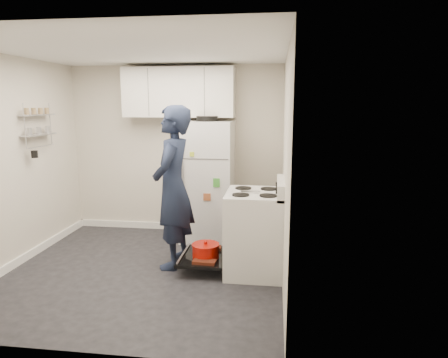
# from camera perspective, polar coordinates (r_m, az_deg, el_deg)

# --- Properties ---
(room) EXTENTS (3.21, 3.21, 2.51)m
(room) POSITION_cam_1_polar(r_m,az_deg,el_deg) (4.63, -11.90, 1.38)
(room) COLOR black
(room) RESTS_ON ground
(electric_range) EXTENTS (0.66, 0.76, 1.10)m
(electric_range) POSITION_cam_1_polar(r_m,az_deg,el_deg) (4.67, 4.25, -7.67)
(electric_range) COLOR silver
(electric_range) RESTS_ON ground
(open_oven_door) EXTENTS (0.55, 0.70, 0.24)m
(open_oven_door) POSITION_cam_1_polar(r_m,az_deg,el_deg) (4.80, -2.77, -10.58)
(open_oven_door) COLOR black
(open_oven_door) RESTS_ON ground
(refrigerator) EXTENTS (0.72, 0.74, 1.77)m
(refrigerator) POSITION_cam_1_polar(r_m,az_deg,el_deg) (5.71, -2.35, -0.23)
(refrigerator) COLOR white
(refrigerator) RESTS_ON ground
(upper_cabinets) EXTENTS (1.60, 0.33, 0.70)m
(upper_cabinets) POSITION_cam_1_polar(r_m,az_deg,el_deg) (5.88, -6.46, 12.19)
(upper_cabinets) COLOR silver
(upper_cabinets) RESTS_ON room
(wall_shelf_rack) EXTENTS (0.14, 0.60, 0.61)m
(wall_shelf_rack) POSITION_cam_1_polar(r_m,az_deg,el_deg) (5.64, -25.05, 7.03)
(wall_shelf_rack) COLOR #B2B2B7
(wall_shelf_rack) RESTS_ON room
(person) EXTENTS (0.50, 0.73, 1.93)m
(person) POSITION_cam_1_polar(r_m,az_deg,el_deg) (4.75, -7.30, -1.23)
(person) COLOR #192137
(person) RESTS_ON ground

